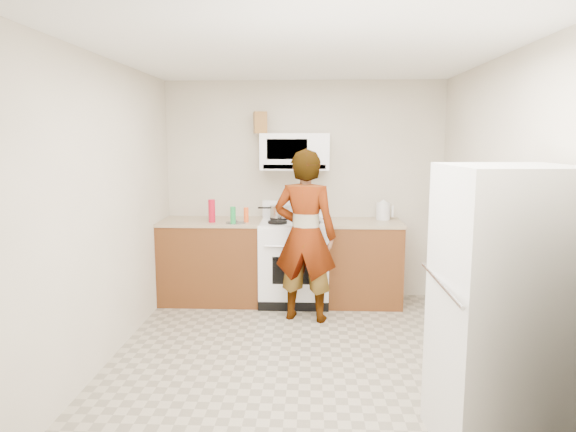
# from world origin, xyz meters

# --- Properties ---
(floor) EXTENTS (3.60, 3.60, 0.00)m
(floor) POSITION_xyz_m (0.00, 0.00, 0.00)
(floor) COLOR gray
(floor) RESTS_ON ground
(back_wall) EXTENTS (3.20, 0.02, 2.50)m
(back_wall) POSITION_xyz_m (0.00, 1.79, 1.25)
(back_wall) COLOR beige
(back_wall) RESTS_ON floor
(right_wall) EXTENTS (0.02, 3.60, 2.50)m
(right_wall) POSITION_xyz_m (1.59, 0.00, 1.25)
(right_wall) COLOR beige
(right_wall) RESTS_ON floor
(cabinet_left) EXTENTS (1.12, 0.62, 0.90)m
(cabinet_left) POSITION_xyz_m (-1.04, 1.49, 0.45)
(cabinet_left) COLOR brown
(cabinet_left) RESTS_ON floor
(counter_left) EXTENTS (1.14, 0.64, 0.03)m
(counter_left) POSITION_xyz_m (-1.04, 1.49, 0.92)
(counter_left) COLOR #988C67
(counter_left) RESTS_ON cabinet_left
(cabinet_right) EXTENTS (0.80, 0.62, 0.90)m
(cabinet_right) POSITION_xyz_m (0.68, 1.49, 0.45)
(cabinet_right) COLOR brown
(cabinet_right) RESTS_ON floor
(counter_right) EXTENTS (0.82, 0.64, 0.03)m
(counter_right) POSITION_xyz_m (0.68, 1.49, 0.92)
(counter_right) COLOR #988C67
(counter_right) RESTS_ON cabinet_right
(gas_range) EXTENTS (0.76, 0.65, 1.13)m
(gas_range) POSITION_xyz_m (-0.10, 1.48, 0.49)
(gas_range) COLOR white
(gas_range) RESTS_ON floor
(microwave) EXTENTS (0.76, 0.38, 0.40)m
(microwave) POSITION_xyz_m (-0.10, 1.61, 1.70)
(microwave) COLOR white
(microwave) RESTS_ON back_wall
(person) EXTENTS (0.71, 0.54, 1.75)m
(person) POSITION_xyz_m (0.03, 0.93, 0.87)
(person) COLOR tan
(person) RESTS_ON floor
(fridge) EXTENTS (0.76, 0.76, 1.70)m
(fridge) POSITION_xyz_m (1.20, -1.25, 0.85)
(fridge) COLOR silver
(fridge) RESTS_ON floor
(kettle) EXTENTS (0.19, 0.19, 0.19)m
(kettle) POSITION_xyz_m (0.90, 1.63, 1.03)
(kettle) COLOR silver
(kettle) RESTS_ON counter_right
(jug) EXTENTS (0.17, 0.17, 0.24)m
(jug) POSITION_xyz_m (-0.49, 1.63, 2.02)
(jug) COLOR brown
(jug) RESTS_ON microwave
(saucepan) EXTENTS (0.31, 0.31, 0.13)m
(saucepan) POSITION_xyz_m (-0.27, 1.63, 1.02)
(saucepan) COLOR #B8B9BD
(saucepan) RESTS_ON gas_range
(tray) EXTENTS (0.28, 0.21, 0.05)m
(tray) POSITION_xyz_m (0.08, 1.43, 0.96)
(tray) COLOR silver
(tray) RESTS_ON gas_range
(bottle_spray) EXTENTS (0.07, 0.07, 0.25)m
(bottle_spray) POSITION_xyz_m (-1.00, 1.35, 1.06)
(bottle_spray) COLOR #B50D25
(bottle_spray) RESTS_ON counter_left
(bottle_hot_sauce) EXTENTS (0.06, 0.06, 0.16)m
(bottle_hot_sauce) POSITION_xyz_m (-0.63, 1.37, 1.02)
(bottle_hot_sauce) COLOR #FA551B
(bottle_hot_sauce) RESTS_ON counter_left
(bottle_green_cap) EXTENTS (0.07, 0.07, 0.19)m
(bottle_green_cap) POSITION_xyz_m (-0.75, 1.23, 1.03)
(bottle_green_cap) COLOR #188539
(bottle_green_cap) RESTS_ON counter_left
(pot_lid) EXTENTS (0.28, 0.28, 0.01)m
(pot_lid) POSITION_xyz_m (-0.73, 1.30, 0.94)
(pot_lid) COLOR white
(pot_lid) RESTS_ON counter_left
(broom) EXTENTS (0.20, 0.26, 1.39)m
(broom) POSITION_xyz_m (1.55, 1.10, 0.71)
(broom) COLOR white
(broom) RESTS_ON floor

